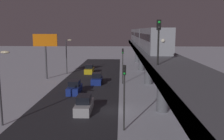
{
  "coord_description": "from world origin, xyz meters",
  "views": [
    {
      "loc": [
        -1.18,
        28.18,
        9.6
      ],
      "look_at": [
        0.52,
        -17.66,
        2.11
      ],
      "focal_mm": 39.01,
      "sensor_mm": 36.0,
      "label": 1
    }
  ],
  "objects_px": {
    "rail_signal": "(159,34)",
    "sedan_silver_2": "(84,105)",
    "subway_train": "(143,36)",
    "sedan_blue_2": "(74,88)",
    "commercial_billboard": "(45,45)",
    "sedan_yellow": "(89,70)",
    "sedan_blue": "(97,79)",
    "traffic_light_mid": "(123,61)",
    "traffic_light_near": "(124,88)"
  },
  "relations": [
    {
      "from": "rail_signal",
      "to": "sedan_blue_2",
      "type": "height_order",
      "value": "rail_signal"
    },
    {
      "from": "subway_train",
      "to": "sedan_yellow",
      "type": "distance_m",
      "value": 14.51
    },
    {
      "from": "subway_train",
      "to": "sedan_blue_2",
      "type": "xyz_separation_m",
      "value": [
        12.16,
        20.38,
        -7.51
      ]
    },
    {
      "from": "subway_train",
      "to": "rail_signal",
      "type": "xyz_separation_m",
      "value": [
        1.67,
        35.0,
        0.95
      ]
    },
    {
      "from": "sedan_blue",
      "to": "commercial_billboard",
      "type": "relative_size",
      "value": 0.46
    },
    {
      "from": "sedan_silver_2",
      "to": "sedan_blue_2",
      "type": "distance_m",
      "value": 9.07
    },
    {
      "from": "sedan_blue",
      "to": "subway_train",
      "type": "bearing_deg",
      "value": 55.23
    },
    {
      "from": "sedan_blue_2",
      "to": "traffic_light_mid",
      "type": "xyz_separation_m",
      "value": [
        -7.5,
        -6.91,
        3.4
      ]
    },
    {
      "from": "subway_train",
      "to": "sedan_blue",
      "type": "distance_m",
      "value": 18.05
    },
    {
      "from": "subway_train",
      "to": "rail_signal",
      "type": "height_order",
      "value": "rail_signal"
    },
    {
      "from": "sedan_silver_2",
      "to": "sedan_blue_2",
      "type": "height_order",
      "value": "same"
    },
    {
      "from": "rail_signal",
      "to": "sedan_silver_2",
      "type": "bearing_deg",
      "value": -37.9
    },
    {
      "from": "sedan_yellow",
      "to": "traffic_light_near",
      "type": "height_order",
      "value": "traffic_light_near"
    },
    {
      "from": "rail_signal",
      "to": "subway_train",
      "type": "bearing_deg",
      "value": -92.72
    },
    {
      "from": "sedan_blue_2",
      "to": "commercial_billboard",
      "type": "xyz_separation_m",
      "value": [
        7.75,
        -11.09,
        6.03
      ]
    },
    {
      "from": "sedan_blue",
      "to": "sedan_silver_2",
      "type": "height_order",
      "value": "same"
    },
    {
      "from": "traffic_light_near",
      "to": "subway_train",
      "type": "bearing_deg",
      "value": -97.69
    },
    {
      "from": "sedan_blue_2",
      "to": "sedan_yellow",
      "type": "bearing_deg",
      "value": -90.0
    },
    {
      "from": "commercial_billboard",
      "to": "subway_train",
      "type": "bearing_deg",
      "value": -154.96
    },
    {
      "from": "sedan_yellow",
      "to": "sedan_blue_2",
      "type": "relative_size",
      "value": 1.0
    },
    {
      "from": "sedan_blue",
      "to": "traffic_light_mid",
      "type": "xyz_separation_m",
      "value": [
        -4.7,
        -0.0,
        3.41
      ]
    },
    {
      "from": "rail_signal",
      "to": "traffic_light_mid",
      "type": "relative_size",
      "value": 0.62
    },
    {
      "from": "sedan_silver_2",
      "to": "traffic_light_mid",
      "type": "relative_size",
      "value": 0.73
    },
    {
      "from": "rail_signal",
      "to": "traffic_light_near",
      "type": "relative_size",
      "value": 0.62
    },
    {
      "from": "sedan_yellow",
      "to": "sedan_blue_2",
      "type": "xyz_separation_m",
      "value": [
        0.0,
        17.85,
        0.0
      ]
    },
    {
      "from": "sedan_silver_2",
      "to": "traffic_light_mid",
      "type": "distance_m",
      "value": 16.59
    },
    {
      "from": "sedan_silver_2",
      "to": "subway_train",
      "type": "bearing_deg",
      "value": 72.13
    },
    {
      "from": "sedan_silver_2",
      "to": "sedan_blue_2",
      "type": "relative_size",
      "value": 1.07
    },
    {
      "from": "sedan_yellow",
      "to": "sedan_blue",
      "type": "bearing_deg",
      "value": 104.36
    },
    {
      "from": "traffic_light_near",
      "to": "sedan_yellow",
      "type": "bearing_deg",
      "value": -76.78
    },
    {
      "from": "subway_train",
      "to": "rail_signal",
      "type": "distance_m",
      "value": 35.05
    },
    {
      "from": "sedan_blue",
      "to": "commercial_billboard",
      "type": "xyz_separation_m",
      "value": [
        10.55,
        -4.18,
        6.04
      ]
    },
    {
      "from": "sedan_blue",
      "to": "traffic_light_near",
      "type": "height_order",
      "value": "traffic_light_near"
    },
    {
      "from": "rail_signal",
      "to": "sedan_blue_2",
      "type": "distance_m",
      "value": 19.88
    },
    {
      "from": "subway_train",
      "to": "traffic_light_near",
      "type": "height_order",
      "value": "subway_train"
    },
    {
      "from": "rail_signal",
      "to": "traffic_light_mid",
      "type": "xyz_separation_m",
      "value": [
        2.99,
        -21.53,
        -5.06
      ]
    },
    {
      "from": "sedan_blue_2",
      "to": "commercial_billboard",
      "type": "distance_m",
      "value": 14.81
    },
    {
      "from": "sedan_blue",
      "to": "sedan_silver_2",
      "type": "relative_size",
      "value": 0.87
    },
    {
      "from": "commercial_billboard",
      "to": "traffic_light_near",
      "type": "bearing_deg",
      "value": 121.21
    },
    {
      "from": "rail_signal",
      "to": "sedan_yellow",
      "type": "bearing_deg",
      "value": -72.09
    },
    {
      "from": "subway_train",
      "to": "commercial_billboard",
      "type": "distance_m",
      "value": 22.02
    },
    {
      "from": "rail_signal",
      "to": "commercial_billboard",
      "type": "relative_size",
      "value": 0.45
    },
    {
      "from": "traffic_light_mid",
      "to": "traffic_light_near",
      "type": "bearing_deg",
      "value": 90.0
    },
    {
      "from": "sedan_silver_2",
      "to": "sedan_yellow",
      "type": "bearing_deg",
      "value": 96.04
    },
    {
      "from": "traffic_light_mid",
      "to": "subway_train",
      "type": "bearing_deg",
      "value": -109.06
    },
    {
      "from": "subway_train",
      "to": "sedan_blue_2",
      "type": "bearing_deg",
      "value": 59.19
    },
    {
      "from": "sedan_yellow",
      "to": "traffic_light_mid",
      "type": "bearing_deg",
      "value": 124.43
    },
    {
      "from": "subway_train",
      "to": "sedan_blue",
      "type": "height_order",
      "value": "subway_train"
    },
    {
      "from": "sedan_yellow",
      "to": "traffic_light_mid",
      "type": "height_order",
      "value": "traffic_light_mid"
    },
    {
      "from": "traffic_light_mid",
      "to": "sedan_blue",
      "type": "bearing_deg",
      "value": 0.0
    }
  ]
}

